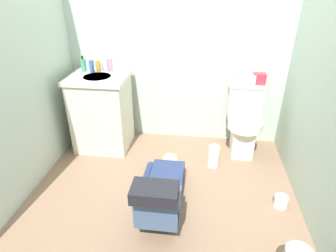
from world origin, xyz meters
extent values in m
cube|color=#82644E|center=(0.00, 0.00, -0.02)|extent=(2.84, 3.03, 0.04)
cube|color=#B0C5B5|center=(0.00, 1.05, 1.20)|extent=(2.50, 0.08, 2.40)
cube|color=#B0C5B5|center=(-1.21, 0.00, 1.20)|extent=(0.08, 2.03, 2.40)
cube|color=silver|center=(0.75, 0.72, 0.19)|extent=(0.22, 0.30, 0.38)
cylinder|color=silver|center=(0.75, 0.66, 0.38)|extent=(0.35, 0.35, 0.08)
cube|color=silver|center=(0.75, 0.85, 0.55)|extent=(0.34, 0.17, 0.34)
cube|color=silver|center=(0.75, 0.85, 0.73)|extent=(0.36, 0.19, 0.03)
cube|color=beige|center=(-0.76, 0.70, 0.39)|extent=(0.56, 0.48, 0.78)
cube|color=silver|center=(-0.76, 0.70, 0.80)|extent=(0.60, 0.52, 0.04)
cylinder|color=silver|center=(-0.76, 0.68, 0.79)|extent=(0.28, 0.28, 0.05)
cylinder|color=silver|center=(-0.76, 0.84, 0.87)|extent=(0.02, 0.02, 0.10)
cube|color=navy|center=(0.03, -0.02, 0.09)|extent=(0.29, 0.52, 0.17)
sphere|color=tan|center=(0.03, 0.31, 0.10)|extent=(0.19, 0.19, 0.19)
cube|color=#425A77|center=(0.03, -0.38, 0.18)|extent=(0.31, 0.28, 0.20)
cube|color=#425A77|center=(0.03, -0.52, 0.30)|extent=(0.31, 0.12, 0.32)
cube|color=black|center=(0.03, -0.57, 0.47)|extent=(0.31, 0.19, 0.09)
cylinder|color=navy|center=(-0.16, 0.14, 0.06)|extent=(0.08, 0.30, 0.08)
cube|color=silver|center=(0.71, 0.85, 0.80)|extent=(0.22, 0.11, 0.10)
cube|color=#B22D3F|center=(0.86, 0.85, 0.81)|extent=(0.12, 0.09, 0.11)
cylinder|color=#3B8D64|center=(-0.95, 0.82, 0.89)|extent=(0.06, 0.06, 0.13)
cylinder|color=black|center=(-0.95, 0.82, 0.97)|extent=(0.02, 0.02, 0.04)
cylinder|color=#3C5EB4|center=(-0.86, 0.80, 0.88)|extent=(0.05, 0.05, 0.13)
cylinder|color=gold|center=(-0.80, 0.83, 0.88)|extent=(0.05, 0.05, 0.12)
cylinder|color=silver|center=(-0.72, 0.84, 0.89)|extent=(0.05, 0.05, 0.13)
cylinder|color=pink|center=(-0.66, 0.83, 0.90)|extent=(0.05, 0.05, 0.15)
cylinder|color=silver|center=(-0.59, 0.76, 0.89)|extent=(0.04, 0.04, 0.14)
cylinder|color=white|center=(0.45, 0.44, 0.11)|extent=(0.11, 0.11, 0.23)
cylinder|color=white|center=(1.01, -0.06, 0.05)|extent=(0.11, 0.11, 0.10)
camera|label=1|loc=(0.30, -1.97, 1.73)|focal=30.40mm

